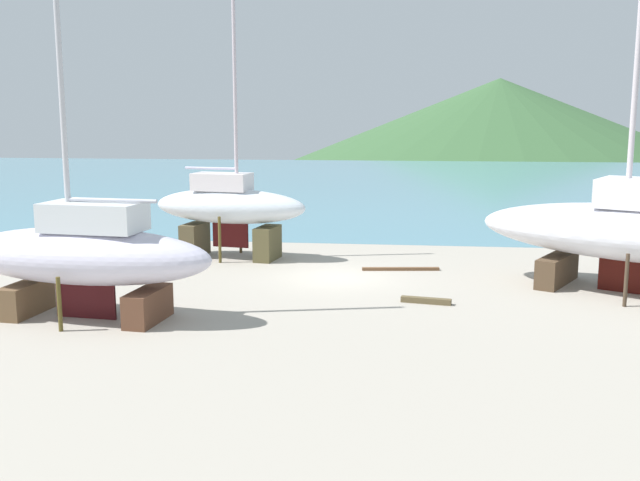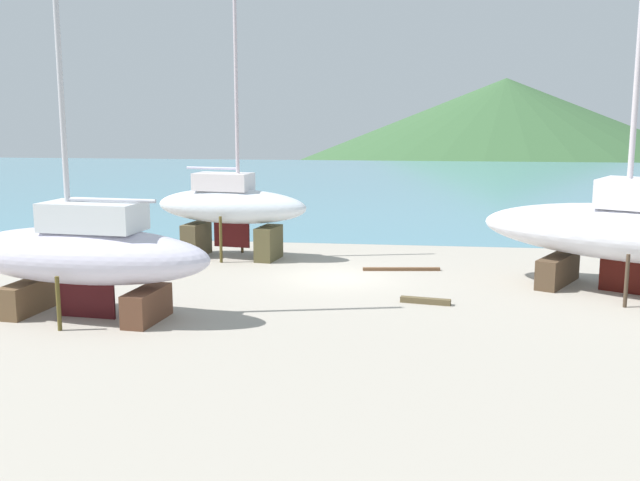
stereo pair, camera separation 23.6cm
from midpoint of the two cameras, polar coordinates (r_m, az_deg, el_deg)
The scene contains 10 objects.
ground_plane at distance 22.49m, azimuth 0.54°, elevation -5.41°, with size 46.29×46.29×0.00m, color #A69D90.
sea_water at distance 63.65m, azimuth 5.01°, elevation 4.46°, with size 146.08×60.41×0.01m, color teal.
headland_hill at distance 149.11m, azimuth 14.09°, elevation 7.26°, with size 126.90×126.90×25.20m, color #375C34.
sailboat_mid_port at distance 22.31m, azimuth -17.54°, elevation -1.01°, with size 8.03×3.23×12.47m.
sailboat_large_starboard at distance 30.47m, azimuth -6.72°, elevation 2.51°, with size 6.71×3.00×10.35m.
barrel_ochre at distance 33.63m, azimuth -19.40°, elevation -0.30°, with size 0.65×0.65×0.84m, color #522616.
barrel_tipped_left at distance 31.81m, azimuth -13.18°, elevation -0.52°, with size 0.68×0.68×0.86m, color brown.
barrel_by_slipway at distance 30.21m, azimuth -13.40°, elevation -0.95°, with size 0.58×0.58×0.80m, color brown.
timber_plank_near at distance 23.47m, azimuth 8.45°, elevation -4.64°, with size 1.58×0.23×0.18m, color brown.
timber_short_cross at distance 28.22m, azimuth 6.56°, elevation -2.21°, with size 2.94×0.20×0.11m, color brown.
Camera 2 is at (2.68, -26.05, 5.91)m, focal length 41.33 mm.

